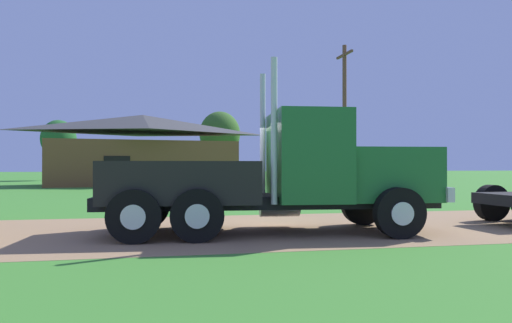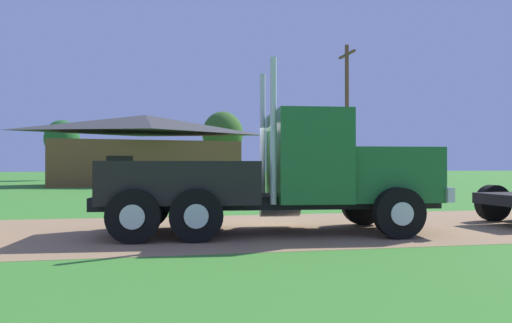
% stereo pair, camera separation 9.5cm
% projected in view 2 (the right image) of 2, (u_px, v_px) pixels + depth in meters
% --- Properties ---
extents(ground_plane, '(200.00, 200.00, 0.00)m').
position_uv_depth(ground_plane, '(258.00, 229.00, 11.55)').
color(ground_plane, '#3B802B').
extents(dirt_track, '(120.00, 6.21, 0.01)m').
position_uv_depth(dirt_track, '(258.00, 229.00, 11.55)').
color(dirt_track, '#987651').
rests_on(dirt_track, ground_plane).
extents(truck_foreground_white, '(7.94, 3.16, 3.85)m').
position_uv_depth(truck_foreground_white, '(279.00, 177.00, 10.92)').
color(truck_foreground_white, black).
rests_on(truck_foreground_white, ground_plane).
extents(shed_building, '(15.37, 8.78, 5.51)m').
position_uv_depth(shed_building, '(145.00, 151.00, 37.18)').
color(shed_building, brown).
rests_on(shed_building, ground_plane).
extents(utility_pole_near, '(0.26, 2.20, 9.17)m').
position_uv_depth(utility_pole_near, '(347.00, 113.00, 29.77)').
color(utility_pole_near, brown).
rests_on(utility_pole_near, ground_plane).
extents(tree_left, '(3.46, 3.46, 6.10)m').
position_uv_depth(tree_left, '(62.00, 139.00, 47.70)').
color(tree_left, '#513823').
rests_on(tree_left, ground_plane).
extents(tree_mid, '(4.15, 4.15, 7.02)m').
position_uv_depth(tree_mid, '(223.00, 134.00, 48.11)').
color(tree_mid, '#513823').
rests_on(tree_mid, ground_plane).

